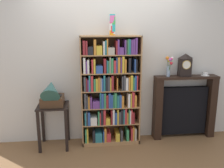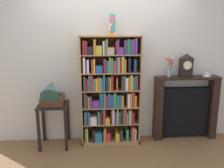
# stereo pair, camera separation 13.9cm
# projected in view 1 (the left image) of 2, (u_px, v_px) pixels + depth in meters

# --- Properties ---
(ground_plane) EXTENTS (7.87, 6.40, 0.02)m
(ground_plane) POSITION_uv_depth(u_px,v_px,m) (111.00, 144.00, 4.13)
(ground_plane) COLOR brown
(wall_back) EXTENTS (4.87, 0.08, 2.60)m
(wall_back) POSITION_uv_depth(u_px,v_px,m) (120.00, 64.00, 4.13)
(wall_back) COLOR silver
(wall_back) RESTS_ON ground
(bookshelf) EXTENTS (0.95, 0.33, 1.78)m
(bookshelf) POSITION_uv_depth(u_px,v_px,m) (110.00, 93.00, 4.01)
(bookshelf) COLOR #A87A4C
(bookshelf) RESTS_ON ground
(cup_stack) EXTENTS (0.09, 0.09, 0.32)m
(cup_stack) POSITION_uv_depth(u_px,v_px,m) (112.00, 25.00, 3.77)
(cup_stack) COLOR orange
(cup_stack) RESTS_ON bookshelf
(side_table_left) EXTENTS (0.48, 0.45, 0.71)m
(side_table_left) POSITION_uv_depth(u_px,v_px,m) (54.00, 117.00, 3.94)
(side_table_left) COLOR black
(side_table_left) RESTS_ON ground
(gramophone) EXTENTS (0.35, 0.50, 0.49)m
(gramophone) POSITION_uv_depth(u_px,v_px,m) (52.00, 94.00, 3.78)
(gramophone) COLOR #472D1C
(gramophone) RESTS_ON side_table_left
(fireplace_mantel) EXTENTS (1.08, 0.23, 1.10)m
(fireplace_mantel) POSITION_uv_depth(u_px,v_px,m) (184.00, 107.00, 4.30)
(fireplace_mantel) COLOR black
(fireplace_mantel) RESTS_ON ground
(mantel_clock) EXTENTS (0.20, 0.14, 0.38)m
(mantel_clock) POSITION_uv_depth(u_px,v_px,m) (185.00, 65.00, 4.10)
(mantel_clock) COLOR black
(mantel_clock) RESTS_ON fireplace_mantel
(flower_vase) EXTENTS (0.13, 0.18, 0.34)m
(flower_vase) POSITION_uv_depth(u_px,v_px,m) (169.00, 65.00, 4.05)
(flower_vase) COLOR #99B2D1
(flower_vase) RESTS_ON fireplace_mantel
(teacup_with_saucer) EXTENTS (0.14, 0.14, 0.06)m
(teacup_with_saucer) POSITION_uv_depth(u_px,v_px,m) (205.00, 74.00, 4.18)
(teacup_with_saucer) COLOR white
(teacup_with_saucer) RESTS_ON fireplace_mantel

